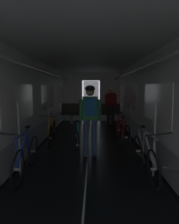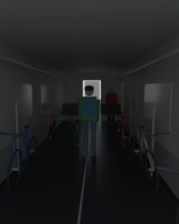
{
  "view_description": "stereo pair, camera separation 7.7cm",
  "coord_description": "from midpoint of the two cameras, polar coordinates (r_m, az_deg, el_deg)",
  "views": [
    {
      "loc": [
        0.13,
        -1.8,
        1.66
      ],
      "look_at": [
        0.0,
        5.15,
        0.88
      ],
      "focal_mm": 34.09,
      "sensor_mm": 36.0,
      "label": 1
    },
    {
      "loc": [
        0.21,
        -1.8,
        1.66
      ],
      "look_at": [
        0.0,
        5.15,
        0.88
      ],
      "focal_mm": 34.09,
      "sensor_mm": 36.0,
      "label": 2
    }
  ],
  "objects": [
    {
      "name": "bicycle_blue",
      "position": [
        4.26,
        -16.58,
        -11.33
      ],
      "size": [
        0.44,
        1.69,
        0.95
      ],
      "color": "black",
      "rests_on": "ground"
    },
    {
      "name": "bicycle_teal_in_aisle",
      "position": [
        5.5,
        -2.96,
        -7.01
      ],
      "size": [
        0.44,
        1.69,
        0.93
      ],
      "color": "black",
      "rests_on": "ground"
    },
    {
      "name": "bicycle_orange",
      "position": [
        6.33,
        -9.8,
        -5.33
      ],
      "size": [
        0.44,
        1.69,
        0.95
      ],
      "color": "black",
      "rests_on": "ground"
    },
    {
      "name": "bicycle_silver",
      "position": [
        4.22,
        14.81,
        -11.45
      ],
      "size": [
        0.44,
        1.69,
        0.95
      ],
      "color": "black",
      "rests_on": "ground"
    },
    {
      "name": "person_cyclist_aisle",
      "position": [
        5.1,
        0.36,
        -0.22
      ],
      "size": [
        0.54,
        0.4,
        1.73
      ],
      "color": "#384C75",
      "rests_on": "ground"
    },
    {
      "name": "person_standing_near_bench",
      "position": [
        9.55,
        6.1,
        2.26
      ],
      "size": [
        0.53,
        0.23,
        1.69
      ],
      "color": "#2D2D33",
      "rests_on": "ground"
    },
    {
      "name": "bench_seat_far_left",
      "position": [
        9.99,
        -4.45,
        0.12
      ],
      "size": [
        0.98,
        0.51,
        0.95
      ],
      "color": "gray",
      "rests_on": "ground"
    },
    {
      "name": "train_car_shell",
      "position": [
        5.4,
        -0.09,
        6.81
      ],
      "size": [
        3.14,
        12.34,
        2.57
      ],
      "color": "black",
      "rests_on": "ground"
    },
    {
      "name": "bicycle_red",
      "position": [
        6.37,
        8.99,
        -5.26
      ],
      "size": [
        0.47,
        1.69,
        0.95
      ],
      "color": "black",
      "rests_on": "ground"
    },
    {
      "name": "bench_seat_far_right",
      "position": [
        9.96,
        5.9,
        0.08
      ],
      "size": [
        0.98,
        0.51,
        0.95
      ],
      "color": "gray",
      "rests_on": "ground"
    }
  ]
}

